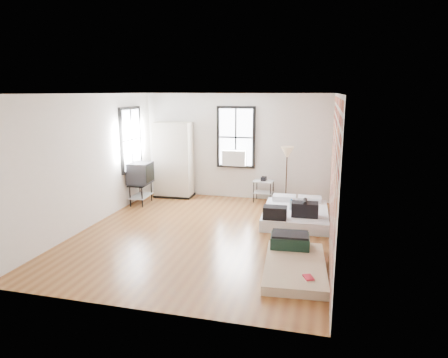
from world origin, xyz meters
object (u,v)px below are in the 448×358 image
(wardrobe, at_px, (174,160))
(tv_stand, at_px, (140,174))
(floor_lamp, at_px, (287,156))
(side_table, at_px, (264,185))
(mattress_bare, at_px, (294,260))
(mattress_main, at_px, (295,213))

(wardrobe, height_order, tv_stand, wardrobe)
(floor_lamp, distance_m, tv_stand, 3.76)
(wardrobe, xyz_separation_m, side_table, (2.47, 0.07, -0.57))
(mattress_bare, distance_m, side_table, 4.02)
(wardrobe, bearing_deg, side_table, -0.80)
(mattress_main, relative_size, tv_stand, 1.83)
(wardrobe, relative_size, tv_stand, 1.89)
(floor_lamp, bearing_deg, mattress_bare, -82.21)
(side_table, bearing_deg, mattress_main, -56.23)
(mattress_bare, distance_m, tv_stand, 5.07)
(mattress_bare, bearing_deg, wardrobe, 128.95)
(mattress_bare, relative_size, wardrobe, 0.93)
(mattress_main, distance_m, mattress_bare, 2.45)
(mattress_bare, distance_m, wardrobe, 5.28)
(wardrobe, bearing_deg, mattress_bare, -49.03)
(side_table, relative_size, tv_stand, 0.62)
(mattress_bare, bearing_deg, floor_lamp, 93.35)
(floor_lamp, bearing_deg, tv_stand, -165.74)
(floor_lamp, relative_size, tv_stand, 1.37)
(side_table, bearing_deg, floor_lamp, -6.74)
(mattress_main, relative_size, wardrobe, 0.97)
(side_table, bearing_deg, wardrobe, -178.37)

